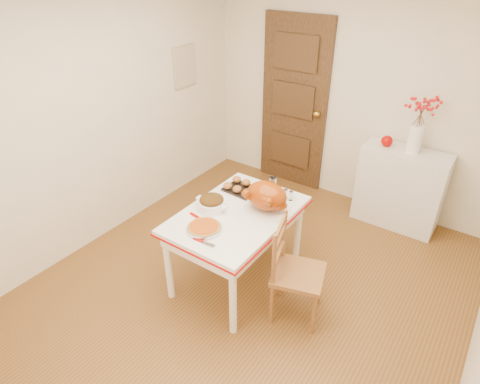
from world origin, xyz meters
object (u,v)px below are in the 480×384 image
Objects in this scene: kitchen_table at (237,247)px; turkey_platter at (267,197)px; sideboard at (400,188)px; chair_oak at (299,272)px; pumpkin_pie at (204,227)px.

kitchen_table is 2.91× the size of turkey_platter.
sideboard is 0.71× the size of kitchen_table.
chair_oak reaches higher than kitchen_table.
chair_oak is at bearing -98.19° from sideboard.
chair_oak is at bearing 21.52° from pumpkin_pie.
sideboard reaches higher than kitchen_table.
sideboard is 1.84m from chair_oak.
turkey_platter is 1.52× the size of pumpkin_pie.
pumpkin_pie is at bearing -110.59° from turkey_platter.
chair_oak is (-0.26, -1.82, 0.01)m from sideboard.
sideboard is 1.98m from kitchen_table.
kitchen_table is 0.56m from turkey_platter.
sideboard is at bearing 62.46° from kitchen_table.
sideboard is at bearing -24.97° from chair_oak.
chair_oak is (0.65, -0.07, 0.09)m from kitchen_table.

